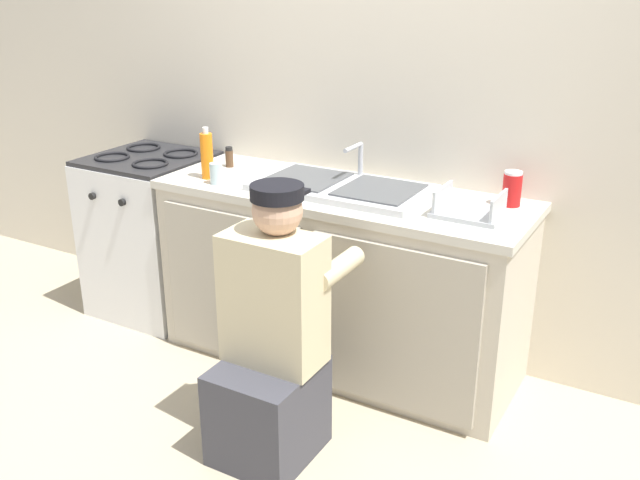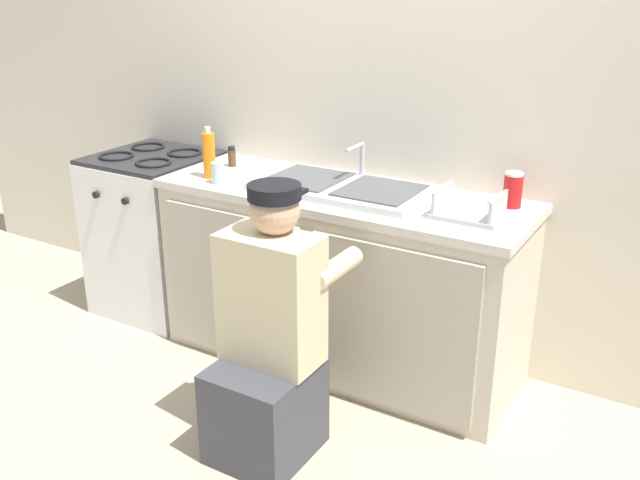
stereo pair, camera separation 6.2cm
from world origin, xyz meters
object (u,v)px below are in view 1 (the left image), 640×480
plumber_person (272,348)px  water_glass (216,173)px  stove_range (154,233)px  soap_bottle_orange (207,155)px  soda_cup_red (512,189)px  sink_double_basin (342,187)px  dish_rack_tray (469,210)px  spice_bottle_pepper (229,157)px

plumber_person → water_glass: 0.99m
stove_range → soap_bottle_orange: soap_bottle_orange is taller
plumber_person → soda_cup_red: bearing=55.8°
sink_double_basin → dish_rack_tray: sink_double_basin is taller
soda_cup_red → soap_bottle_orange: bearing=-167.4°
water_glass → spice_bottle_pepper: size_ratio=0.95×
sink_double_basin → soda_cup_red: 0.76m
soda_cup_red → spice_bottle_pepper: size_ratio=1.45×
plumber_person → spice_bottle_pepper: (-0.80, 0.84, 0.47)m
spice_bottle_pepper → plumber_person: bearing=-46.4°
plumber_person → soap_bottle_orange: size_ratio=4.42×
plumber_person → dish_rack_tray: size_ratio=3.94×
plumber_person → spice_bottle_pepper: bearing=133.6°
soap_bottle_orange → water_glass: size_ratio=2.50×
plumber_person → soap_bottle_orange: bearing=141.0°
plumber_person → soap_bottle_orange: 1.12m
soda_cup_red → dish_rack_tray: bearing=-116.8°
sink_double_basin → soap_bottle_orange: (-0.66, -0.14, 0.09)m
soda_cup_red → water_glass: size_ratio=1.52×
dish_rack_tray → water_glass: bearing=-173.0°
sink_double_basin → spice_bottle_pepper: bearing=173.6°
sink_double_basin → soap_bottle_orange: soap_bottle_orange is taller
stove_range → spice_bottle_pepper: bearing=9.3°
soap_bottle_orange → water_glass: (0.09, -0.06, -0.06)m
soda_cup_red → spice_bottle_pepper: soda_cup_red is taller
soda_cup_red → dish_rack_tray: 0.25m
stove_range → plumber_person: bearing=-30.5°
soda_cup_red → dish_rack_tray: size_ratio=0.54×
sink_double_basin → spice_bottle_pepper: size_ratio=7.62×
stove_range → soda_cup_red: size_ratio=5.94×
spice_bottle_pepper → dish_rack_tray: size_ratio=0.37×
soap_bottle_orange → water_glass: 0.13m
plumber_person → water_glass: (-0.67, 0.56, 0.47)m
soap_bottle_orange → dish_rack_tray: size_ratio=0.89×
stove_range → spice_bottle_pepper: size_ratio=8.60×
soap_bottle_orange → spice_bottle_pepper: (-0.03, 0.22, -0.06)m
stove_range → dish_rack_tray: 1.86m
dish_rack_tray → soap_bottle_orange: bearing=-176.0°
stove_range → plumber_person: size_ratio=0.82×
sink_double_basin → plumber_person: 0.88m
soap_bottle_orange → soda_cup_red: (1.39, 0.31, -0.04)m
sink_double_basin → water_glass: size_ratio=8.00×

